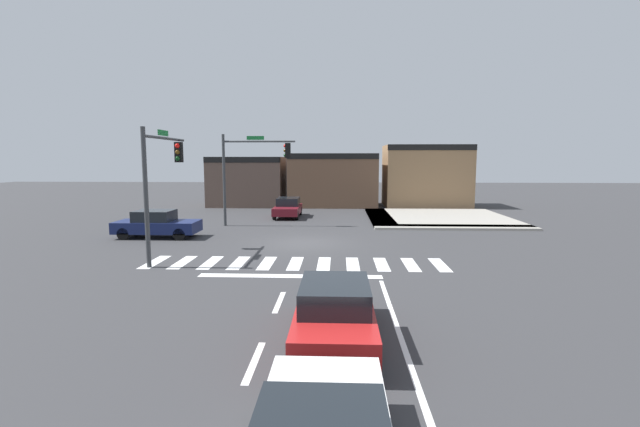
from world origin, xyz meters
name	(u,v)px	position (x,y,z in m)	size (l,w,h in m)	color
ground_plane	(304,243)	(0.00, 0.00, 0.00)	(120.00, 120.00, 0.00)	#353538
crosswalk_near	(295,263)	(0.00, -4.50, 0.00)	(12.36, 2.40, 0.01)	silver
lane_markings	(310,335)	(1.11, -12.02, 0.00)	(6.80, 20.25, 0.01)	white
bike_detector_marking	(333,299)	(1.62, -9.11, 0.00)	(1.01, 1.01, 0.01)	yellow
curb_corner_northeast	(432,218)	(8.49, 9.42, 0.07)	(10.00, 10.60, 0.15)	#9E998E
storefront_row	(343,178)	(2.15, 18.66, 2.51)	(23.44, 5.64, 5.54)	brown
traffic_signal_northwest	(251,163)	(-3.80, 5.79, 4.02)	(4.68, 0.32, 5.86)	#383A3D
traffic_signal_southwest	(162,169)	(-5.78, -3.69, 3.86)	(0.32, 4.53, 5.54)	#383A3D
car_red	(335,311)	(1.70, -12.32, 0.75)	(1.80, 4.55, 1.46)	red
car_maroon	(288,207)	(-2.00, 10.28, 0.73)	(1.81, 4.22, 1.43)	maroon
car_navy	(157,224)	(-8.22, 1.32, 0.75)	(4.47, 1.88, 1.50)	#141E4C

